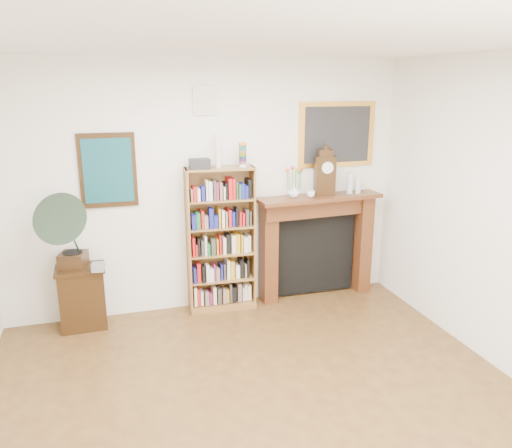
{
  "coord_description": "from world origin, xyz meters",
  "views": [
    {
      "loc": [
        -1.04,
        -2.9,
        2.52
      ],
      "look_at": [
        0.3,
        1.6,
        1.2
      ],
      "focal_mm": 35.0,
      "sensor_mm": 36.0,
      "label": 1
    }
  ],
  "objects_px": {
    "mantel_clock": "(325,173)",
    "teacup": "(311,194)",
    "bookshelf": "(221,232)",
    "gramophone": "(68,227)",
    "fireplace": "(316,236)",
    "flower_vase": "(294,191)",
    "side_cabinet": "(83,297)",
    "bottle_right": "(358,185)",
    "bottle_left": "(350,183)",
    "cd_stack": "(98,267)"
  },
  "relations": [
    {
      "from": "mantel_clock",
      "to": "teacup",
      "type": "bearing_deg",
      "value": -152.22
    },
    {
      "from": "gramophone",
      "to": "cd_stack",
      "type": "xyz_separation_m",
      "value": [
        0.25,
        -0.04,
        -0.44
      ]
    },
    {
      "from": "gramophone",
      "to": "mantel_clock",
      "type": "distance_m",
      "value": 2.85
    },
    {
      "from": "bookshelf",
      "to": "gramophone",
      "type": "relative_size",
      "value": 2.25
    },
    {
      "from": "cd_stack",
      "to": "side_cabinet",
      "type": "bearing_deg",
      "value": 140.62
    },
    {
      "from": "fireplace",
      "to": "bottle_right",
      "type": "xyz_separation_m",
      "value": [
        0.49,
        -0.07,
        0.61
      ]
    },
    {
      "from": "bookshelf",
      "to": "bottle_left",
      "type": "xyz_separation_m",
      "value": [
        1.57,
        0.01,
        0.47
      ]
    },
    {
      "from": "teacup",
      "to": "bottle_right",
      "type": "bearing_deg",
      "value": 4.32
    },
    {
      "from": "gramophone",
      "to": "cd_stack",
      "type": "bearing_deg",
      "value": 6.12
    },
    {
      "from": "side_cabinet",
      "to": "teacup",
      "type": "xyz_separation_m",
      "value": [
        2.57,
        -0.02,
        0.96
      ]
    },
    {
      "from": "bottle_left",
      "to": "bottle_right",
      "type": "relative_size",
      "value": 1.2
    },
    {
      "from": "mantel_clock",
      "to": "teacup",
      "type": "distance_m",
      "value": 0.3
    },
    {
      "from": "bottle_right",
      "to": "cd_stack",
      "type": "bearing_deg",
      "value": -176.57
    },
    {
      "from": "side_cabinet",
      "to": "gramophone",
      "type": "bearing_deg",
      "value": -117.66
    },
    {
      "from": "side_cabinet",
      "to": "bottle_right",
      "type": "height_order",
      "value": "bottle_right"
    },
    {
      "from": "bookshelf",
      "to": "fireplace",
      "type": "relative_size",
      "value": 1.25
    },
    {
      "from": "fireplace",
      "to": "mantel_clock",
      "type": "height_order",
      "value": "mantel_clock"
    },
    {
      "from": "bookshelf",
      "to": "mantel_clock",
      "type": "xyz_separation_m",
      "value": [
        1.24,
        -0.0,
        0.6
      ]
    },
    {
      "from": "gramophone",
      "to": "cd_stack",
      "type": "height_order",
      "value": "gramophone"
    },
    {
      "from": "gramophone",
      "to": "teacup",
      "type": "distance_m",
      "value": 2.63
    },
    {
      "from": "side_cabinet",
      "to": "fireplace",
      "type": "height_order",
      "value": "fireplace"
    },
    {
      "from": "mantel_clock",
      "to": "bottle_right",
      "type": "bearing_deg",
      "value": 7.03
    },
    {
      "from": "bookshelf",
      "to": "teacup",
      "type": "distance_m",
      "value": 1.12
    },
    {
      "from": "side_cabinet",
      "to": "bottle_right",
      "type": "relative_size",
      "value": 3.39
    },
    {
      "from": "bottle_right",
      "to": "side_cabinet",
      "type": "bearing_deg",
      "value": -179.56
    },
    {
      "from": "bottle_left",
      "to": "flower_vase",
      "type": "bearing_deg",
      "value": -178.75
    },
    {
      "from": "teacup",
      "to": "flower_vase",
      "type": "bearing_deg",
      "value": 162.23
    },
    {
      "from": "bookshelf",
      "to": "flower_vase",
      "type": "height_order",
      "value": "bookshelf"
    },
    {
      "from": "bookshelf",
      "to": "bottle_right",
      "type": "xyz_separation_m",
      "value": [
        1.67,
        -0.02,
        0.45
      ]
    },
    {
      "from": "bookshelf",
      "to": "bottle_left",
      "type": "distance_m",
      "value": 1.64
    },
    {
      "from": "bottle_left",
      "to": "gramophone",
      "type": "bearing_deg",
      "value": -176.91
    },
    {
      "from": "cd_stack",
      "to": "mantel_clock",
      "type": "bearing_deg",
      "value": 4.4
    },
    {
      "from": "mantel_clock",
      "to": "flower_vase",
      "type": "distance_m",
      "value": 0.43
    },
    {
      "from": "fireplace",
      "to": "flower_vase",
      "type": "relative_size",
      "value": 10.98
    },
    {
      "from": "mantel_clock",
      "to": "flower_vase",
      "type": "height_order",
      "value": "mantel_clock"
    },
    {
      "from": "mantel_clock",
      "to": "fireplace",
      "type": "bearing_deg",
      "value": 152.63
    },
    {
      "from": "bookshelf",
      "to": "gramophone",
      "type": "xyz_separation_m",
      "value": [
        -1.58,
        -0.16,
        0.23
      ]
    },
    {
      "from": "mantel_clock",
      "to": "flower_vase",
      "type": "bearing_deg",
      "value": -169.74
    },
    {
      "from": "mantel_clock",
      "to": "side_cabinet",
      "type": "bearing_deg",
      "value": -169.63
    },
    {
      "from": "bookshelf",
      "to": "teacup",
      "type": "xyz_separation_m",
      "value": [
        1.05,
        -0.07,
        0.38
      ]
    },
    {
      "from": "bookshelf",
      "to": "gramophone",
      "type": "distance_m",
      "value": 1.61
    },
    {
      "from": "bottle_right",
      "to": "teacup",
      "type": "bearing_deg",
      "value": -175.68
    },
    {
      "from": "flower_vase",
      "to": "bottle_left",
      "type": "xyz_separation_m",
      "value": [
        0.72,
        0.02,
        0.05
      ]
    },
    {
      "from": "teacup",
      "to": "bookshelf",
      "type": "bearing_deg",
      "value": 176.33
    },
    {
      "from": "side_cabinet",
      "to": "cd_stack",
      "type": "xyz_separation_m",
      "value": [
        0.19,
        -0.16,
        0.38
      ]
    },
    {
      "from": "gramophone",
      "to": "flower_vase",
      "type": "relative_size",
      "value": 6.11
    },
    {
      "from": "cd_stack",
      "to": "teacup",
      "type": "height_order",
      "value": "teacup"
    },
    {
      "from": "mantel_clock",
      "to": "bottle_left",
      "type": "height_order",
      "value": "mantel_clock"
    },
    {
      "from": "fireplace",
      "to": "teacup",
      "type": "relative_size",
      "value": 16.3
    },
    {
      "from": "gramophone",
      "to": "mantel_clock",
      "type": "height_order",
      "value": "mantel_clock"
    }
  ]
}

